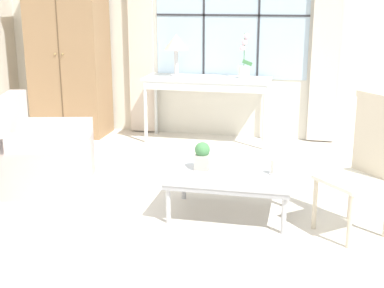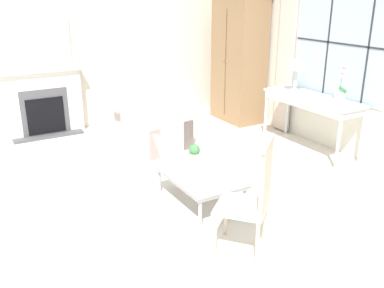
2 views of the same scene
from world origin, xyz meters
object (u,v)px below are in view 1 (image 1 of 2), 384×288
object	(u,v)px
pillar_candle	(275,168)
console_table	(207,84)
coffee_table	(230,179)
table_lamp	(176,44)
side_chair_wooden	(365,159)
armoire	(68,49)
potted_plant_small	(202,155)
armchair_upholstered	(42,157)
potted_orchid	(244,63)

from	to	relation	value
pillar_candle	console_table	bearing A→B (deg)	114.25
console_table	coffee_table	bearing A→B (deg)	-74.43
table_lamp	side_chair_wooden	xyz separation A→B (m)	(2.08, -2.37, -0.63)
armoire	potted_plant_small	world-z (taller)	armoire
potted_plant_small	coffee_table	bearing A→B (deg)	-17.50
console_table	potted_plant_small	distance (m)	2.24
armoire	console_table	world-z (taller)	armoire
console_table	table_lamp	world-z (taller)	table_lamp
potted_plant_small	pillar_candle	distance (m)	0.62
table_lamp	armchair_upholstered	size ratio (longest dim) A/B	0.51
armchair_upholstered	pillar_candle	xyz separation A→B (m)	(2.24, -0.24, 0.13)
armoire	potted_orchid	distance (m)	2.27
table_lamp	console_table	bearing A→B (deg)	-2.21
potted_orchid	side_chair_wooden	world-z (taller)	potted_orchid
console_table	potted_orchid	xyz separation A→B (m)	(0.44, 0.04, 0.27)
potted_orchid	armchair_upholstered	size ratio (longest dim) A/B	0.53
armoire	side_chair_wooden	world-z (taller)	armoire
side_chair_wooden	coffee_table	distance (m)	1.08
potted_orchid	pillar_candle	world-z (taller)	potted_orchid
side_chair_wooden	potted_orchid	bearing A→B (deg)	117.31
armoire	coffee_table	xyz separation A→B (m)	(2.46, -2.28, -0.80)
potted_orchid	armchair_upholstered	world-z (taller)	potted_orchid
armchair_upholstered	armoire	bearing A→B (deg)	106.54
side_chair_wooden	potted_plant_small	distance (m)	1.31
armchair_upholstered	coffee_table	size ratio (longest dim) A/B	0.99
coffee_table	potted_plant_small	world-z (taller)	potted_plant_small
armchair_upholstered	side_chair_wooden	bearing A→B (deg)	-7.59
armchair_upholstered	pillar_candle	world-z (taller)	armchair_upholstered
armoire	pillar_candle	distance (m)	3.65
table_lamp	side_chair_wooden	bearing A→B (deg)	-48.76
armoire	armchair_upholstered	distance (m)	2.21
table_lamp	coffee_table	xyz separation A→B (m)	(1.03, -2.29, -0.89)
console_table	table_lamp	size ratio (longest dim) A/B	2.99
armoire	table_lamp	world-z (taller)	armoire
table_lamp	potted_plant_small	world-z (taller)	table_lamp
potted_plant_small	console_table	bearing A→B (deg)	99.82
armoire	potted_orchid	xyz separation A→B (m)	(2.27, 0.04, -0.12)
console_table	pillar_candle	world-z (taller)	console_table
armchair_upholstered	console_table	bearing A→B (deg)	57.65
armoire	armchair_upholstered	size ratio (longest dim) A/B	2.19
potted_plant_small	side_chair_wooden	bearing A→B (deg)	-6.85
armoire	pillar_candle	size ratio (longest dim) A/B	16.06
side_chair_wooden	pillar_candle	world-z (taller)	side_chair_wooden
table_lamp	armchair_upholstered	bearing A→B (deg)	-113.15
table_lamp	pillar_candle	xyz separation A→B (m)	(1.39, -2.22, -0.79)
side_chair_wooden	table_lamp	bearing A→B (deg)	131.24
console_table	coffee_table	xyz separation A→B (m)	(0.63, -2.28, -0.41)
armoire	coffee_table	bearing A→B (deg)	-42.80
potted_plant_small	armchair_upholstered	bearing A→B (deg)	171.82
side_chair_wooden	coffee_table	size ratio (longest dim) A/B	1.05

